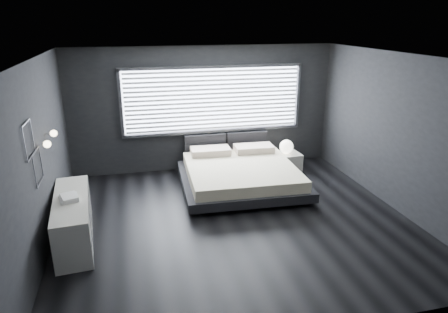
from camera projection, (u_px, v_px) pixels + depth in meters
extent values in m
plane|color=black|center=(235.00, 220.00, 7.00)|extent=(6.00, 6.00, 0.00)
plane|color=silver|center=(237.00, 57.00, 6.08)|extent=(6.00, 6.00, 0.00)
cube|color=black|center=(204.00, 109.00, 9.06)|extent=(6.00, 0.04, 2.80)
cube|color=black|center=(308.00, 224.00, 4.02)|extent=(6.00, 0.04, 2.80)
cube|color=black|center=(40.00, 159.00, 5.88)|extent=(0.04, 5.50, 2.80)
cube|color=black|center=(396.00, 133.00, 7.20)|extent=(0.04, 5.50, 2.80)
cube|color=white|center=(213.00, 100.00, 9.02)|extent=(4.00, 0.02, 1.38)
cube|color=#47474C|center=(120.00, 104.00, 8.54)|extent=(0.06, 0.08, 1.48)
cube|color=#47474C|center=(298.00, 96.00, 9.44)|extent=(0.06, 0.08, 1.48)
cube|color=#47474C|center=(213.00, 67.00, 8.75)|extent=(4.14, 0.08, 0.06)
cube|color=#47474C|center=(214.00, 131.00, 9.23)|extent=(4.14, 0.08, 0.06)
cube|color=silver|center=(214.00, 100.00, 8.96)|extent=(3.94, 0.03, 1.32)
cube|color=black|center=(205.00, 145.00, 9.23)|extent=(0.96, 0.16, 0.52)
cube|color=black|center=(247.00, 142.00, 9.45)|extent=(0.96, 0.16, 0.52)
cylinder|color=silver|center=(42.00, 145.00, 5.87)|extent=(0.10, 0.02, 0.02)
sphere|color=#FFE5B7|center=(47.00, 144.00, 5.88)|extent=(0.11, 0.11, 0.11)
cylinder|color=silver|center=(49.00, 134.00, 6.42)|extent=(0.10, 0.02, 0.02)
sphere|color=#FFE5B7|center=(54.00, 133.00, 6.43)|extent=(0.11, 0.11, 0.11)
cube|color=#47474C|center=(26.00, 123.00, 5.15)|extent=(0.01, 0.46, 0.02)
cube|color=#47474C|center=(31.00, 156.00, 5.30)|extent=(0.01, 0.46, 0.02)
cube|color=#47474C|center=(32.00, 135.00, 5.44)|extent=(0.01, 0.02, 0.46)
cube|color=#47474C|center=(25.00, 145.00, 5.02)|extent=(0.01, 0.02, 0.46)
cube|color=#47474C|center=(35.00, 151.00, 5.54)|extent=(0.01, 0.46, 0.02)
cube|color=#47474C|center=(40.00, 182.00, 5.69)|extent=(0.01, 0.46, 0.02)
cube|color=#47474C|center=(41.00, 161.00, 5.82)|extent=(0.01, 0.02, 0.46)
cube|color=#47474C|center=(35.00, 173.00, 5.40)|extent=(0.01, 0.02, 0.46)
cube|color=black|center=(197.00, 211.00, 7.26)|extent=(0.14, 0.14, 0.09)
cube|color=black|center=(306.00, 201.00, 7.64)|extent=(0.14, 0.14, 0.09)
cube|color=black|center=(186.00, 173.00, 9.01)|extent=(0.14, 0.14, 0.09)
cube|color=black|center=(275.00, 167.00, 9.39)|extent=(0.14, 0.14, 0.09)
cube|color=black|center=(241.00, 180.00, 8.28)|extent=(2.54, 2.43, 0.18)
cube|color=beige|center=(241.00, 171.00, 8.21)|extent=(2.27, 2.27, 0.22)
cube|color=beige|center=(210.00, 151.00, 8.86)|extent=(0.88, 0.50, 0.14)
cube|color=beige|center=(254.00, 148.00, 9.04)|extent=(0.88, 0.50, 0.14)
cube|color=silver|center=(285.00, 161.00, 9.31)|extent=(0.70, 0.60, 0.39)
sphere|color=white|center=(286.00, 147.00, 9.22)|extent=(0.31, 0.31, 0.31)
cube|color=silver|center=(73.00, 219.00, 6.26)|extent=(0.67, 1.88, 0.74)
cube|color=#47474C|center=(91.00, 217.00, 6.34)|extent=(0.16, 1.82, 0.72)
cube|color=white|center=(69.00, 198.00, 6.10)|extent=(0.33, 0.40, 0.04)
cube|color=white|center=(69.00, 196.00, 6.07)|extent=(0.31, 0.36, 0.03)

